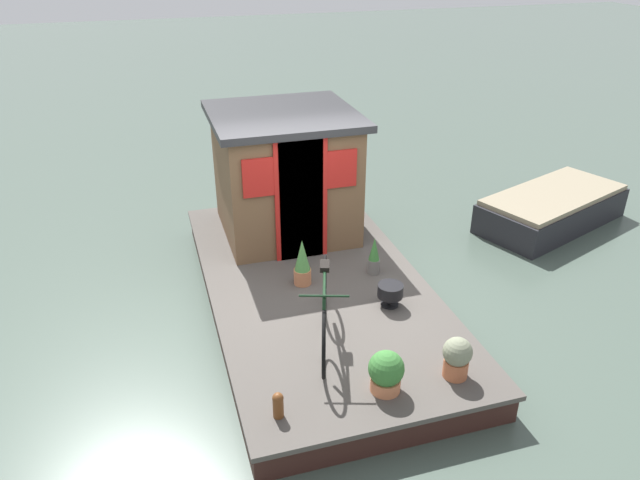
{
  "coord_description": "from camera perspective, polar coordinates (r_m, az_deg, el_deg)",
  "views": [
    {
      "loc": [
        -6.44,
        1.88,
        4.47
      ],
      "look_at": [
        -0.2,
        0.0,
        1.08
      ],
      "focal_mm": 33.76,
      "sensor_mm": 36.0,
      "label": 1
    }
  ],
  "objects": [
    {
      "name": "potted_plant_rosemary",
      "position": [
        6.06,
        6.28,
        -12.32
      ],
      "size": [
        0.36,
        0.36,
        0.45
      ],
      "color": "#C6754C",
      "rests_on": "houseboat_deck"
    },
    {
      "name": "houseboat_deck",
      "position": [
        7.96,
        -0.42,
        -5.06
      ],
      "size": [
        5.38,
        2.75,
        0.38
      ],
      "color": "#4C4742",
      "rests_on": "ground_plane"
    },
    {
      "name": "dinghy_boat",
      "position": [
        10.84,
        21.11,
        2.81
      ],
      "size": [
        2.06,
        2.91,
        0.58
      ],
      "color": "#232328",
      "rests_on": "ground_plane"
    },
    {
      "name": "ground_plane",
      "position": [
        8.06,
        -0.41,
        -6.21
      ],
      "size": [
        60.0,
        60.0,
        0.0
      ],
      "primitive_type": "plane",
      "color": "#47564C"
    },
    {
      "name": "houseboat_cabin",
      "position": [
        8.82,
        -3.35,
        6.37
      ],
      "size": [
        2.0,
        2.04,
        1.82
      ],
      "color": "brown",
      "rests_on": "houseboat_deck"
    },
    {
      "name": "bicycle",
      "position": [
        6.58,
        0.42,
        -6.55
      ],
      "size": [
        1.75,
        0.68,
        0.88
      ],
      "color": "black",
      "rests_on": "houseboat_deck"
    },
    {
      "name": "potted_plant_mint",
      "position": [
        7.66,
        -1.69,
        -2.21
      ],
      "size": [
        0.23,
        0.23,
        0.63
      ],
      "color": "#C6754C",
      "rests_on": "houseboat_deck"
    },
    {
      "name": "potted_plant_thyme",
      "position": [
        6.34,
        12.85,
        -10.75
      ],
      "size": [
        0.3,
        0.3,
        0.46
      ],
      "color": "#B2603D",
      "rests_on": "houseboat_deck"
    },
    {
      "name": "charcoal_grill",
      "position": [
        7.32,
        6.68,
        -4.87
      ],
      "size": [
        0.31,
        0.31,
        0.28
      ],
      "color": "black",
      "rests_on": "houseboat_deck"
    },
    {
      "name": "potted_plant_lavender",
      "position": [
        7.95,
        5.14,
        -1.56
      ],
      "size": [
        0.16,
        0.16,
        0.52
      ],
      "color": "slate",
      "rests_on": "houseboat_deck"
    },
    {
      "name": "mooring_bollard",
      "position": [
        5.82,
        -3.99,
        -15.25
      ],
      "size": [
        0.11,
        0.11,
        0.27
      ],
      "color": "brown",
      "rests_on": "houseboat_deck"
    }
  ]
}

